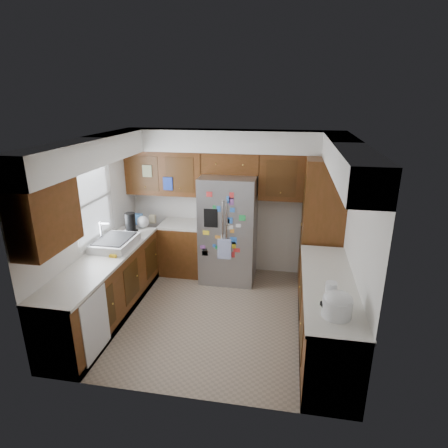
% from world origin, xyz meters
% --- Properties ---
extents(floor, '(3.60, 3.60, 0.00)m').
position_xyz_m(floor, '(0.00, 0.00, 0.00)').
color(floor, gray).
rests_on(floor, ground).
extents(room_shell, '(3.64, 3.24, 2.52)m').
position_xyz_m(room_shell, '(-0.11, 0.36, 1.82)').
color(room_shell, silver).
rests_on(room_shell, ground).
extents(left_counter_run, '(1.36, 3.20, 0.92)m').
position_xyz_m(left_counter_run, '(-1.36, 0.03, 0.43)').
color(left_counter_run, '#492A0E').
rests_on(left_counter_run, ground).
extents(right_counter_run, '(0.63, 2.25, 0.92)m').
position_xyz_m(right_counter_run, '(1.50, -0.47, 0.42)').
color(right_counter_run, '#492A0E').
rests_on(right_counter_run, ground).
extents(pantry, '(0.60, 0.90, 2.15)m').
position_xyz_m(pantry, '(1.50, 1.15, 1.07)').
color(pantry, '#492A0E').
rests_on(pantry, ground).
extents(fridge, '(0.90, 0.79, 1.80)m').
position_xyz_m(fridge, '(-0.00, 1.20, 0.90)').
color(fridge, gray).
rests_on(fridge, ground).
extents(bridge_cabinet, '(0.96, 0.34, 0.35)m').
position_xyz_m(bridge_cabinet, '(0.00, 1.43, 1.98)').
color(bridge_cabinet, '#492A0E').
rests_on(bridge_cabinet, fridge).
extents(fridge_top_items, '(0.70, 0.29, 0.28)m').
position_xyz_m(fridge_top_items, '(0.01, 1.39, 2.28)').
color(fridge_top_items, '#1B1BBE').
rests_on(fridge_top_items, bridge_cabinet).
extents(sink_assembly, '(0.52, 0.74, 0.37)m').
position_xyz_m(sink_assembly, '(-1.50, 0.10, 0.99)').
color(sink_assembly, silver).
rests_on(sink_assembly, left_counter_run).
extents(left_counter_clutter, '(0.34, 0.80, 0.38)m').
position_xyz_m(left_counter_clutter, '(-1.46, 0.80, 1.05)').
color(left_counter_clutter, black).
rests_on(left_counter_clutter, left_counter_run).
extents(rice_cooker, '(0.31, 0.30, 0.26)m').
position_xyz_m(rice_cooker, '(1.50, -1.21, 1.06)').
color(rice_cooker, white).
rests_on(rice_cooker, right_counter_run).
extents(paper_towel, '(0.12, 0.12, 0.26)m').
position_xyz_m(paper_towel, '(1.45, -1.01, 1.05)').
color(paper_towel, white).
rests_on(paper_towel, right_counter_run).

